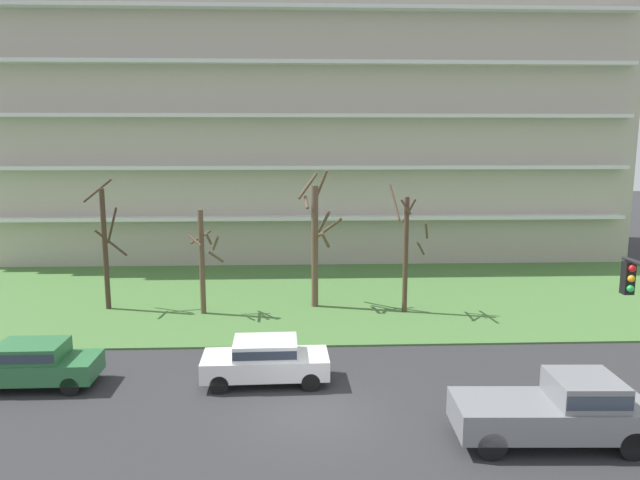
% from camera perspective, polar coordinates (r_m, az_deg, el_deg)
% --- Properties ---
extents(ground, '(160.00, 160.00, 0.00)m').
position_cam_1_polar(ground, '(19.04, -0.77, -16.60)').
color(ground, '#2D2D30').
extents(grass_lawn_strip, '(80.00, 16.00, 0.08)m').
position_cam_1_polar(grass_lawn_strip, '(32.19, -1.46, -5.45)').
color(grass_lawn_strip, '#477238').
rests_on(grass_lawn_strip, ground).
extents(apartment_building, '(45.15, 13.49, 20.05)m').
position_cam_1_polar(apartment_building, '(45.37, -1.81, 11.66)').
color(apartment_building, '#B2A899').
rests_on(apartment_building, ground).
extents(tree_far_left, '(2.15, 2.16, 6.55)m').
position_cam_1_polar(tree_far_left, '(30.85, -20.14, -0.51)').
color(tree_far_left, '#423023').
rests_on(tree_far_left, ground).
extents(tree_left, '(1.65, 1.90, 5.18)m').
position_cam_1_polar(tree_left, '(28.81, -11.29, -1.86)').
color(tree_left, brown).
rests_on(tree_left, ground).
extents(tree_center, '(2.27, 2.16, 7.02)m').
position_cam_1_polar(tree_center, '(29.41, -0.39, 0.10)').
color(tree_center, brown).
rests_on(tree_center, ground).
extents(tree_right, '(2.06, 1.94, 6.33)m').
position_cam_1_polar(tree_right, '(28.70, 8.47, -0.83)').
color(tree_right, '#4C3828').
rests_on(tree_right, ground).
extents(sedan_white_near_left, '(4.45, 1.92, 1.57)m').
position_cam_1_polar(sedan_white_near_left, '(21.01, -5.32, -11.45)').
color(sedan_white_near_left, white).
rests_on(sedan_white_near_left, ground).
extents(sedan_green_center_left, '(4.42, 1.84, 1.57)m').
position_cam_1_polar(sedan_green_center_left, '(22.88, -26.21, -10.64)').
color(sedan_green_center_left, '#2D6B3D').
rests_on(sedan_green_center_left, ground).
extents(pickup_gray_center_right, '(5.47, 2.21, 1.95)m').
position_cam_1_polar(pickup_gray_center_right, '(18.31, 22.28, -14.95)').
color(pickup_gray_center_right, slate).
rests_on(pickup_gray_center_right, ground).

